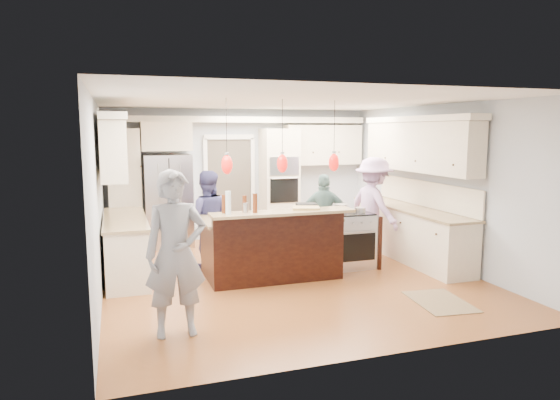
% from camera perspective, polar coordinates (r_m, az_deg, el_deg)
% --- Properties ---
extents(ground_plane, '(6.00, 6.00, 0.00)m').
position_cam_1_polar(ground_plane, '(7.97, 0.80, -8.55)').
color(ground_plane, '#AB5C2F').
rests_on(ground_plane, ground).
extents(room_shell, '(5.54, 6.04, 2.72)m').
position_cam_1_polar(room_shell, '(7.65, 0.83, 4.61)').
color(room_shell, '#B2BCC6').
rests_on(room_shell, ground).
extents(refrigerator, '(0.90, 0.70, 1.80)m').
position_cam_1_polar(refrigerator, '(10.00, -12.66, -0.07)').
color(refrigerator, '#B7B7BC').
rests_on(refrigerator, ground).
extents(oven_column, '(0.72, 0.69, 2.30)m').
position_cam_1_polar(oven_column, '(10.47, -0.08, 1.86)').
color(oven_column, beige).
rests_on(oven_column, ground).
extents(back_upper_cabinets, '(5.30, 0.61, 2.54)m').
position_cam_1_polar(back_upper_cabinets, '(10.15, -8.33, 4.52)').
color(back_upper_cabinets, beige).
rests_on(back_upper_cabinets, ground).
extents(right_counter_run, '(0.64, 3.10, 2.51)m').
position_cam_1_polar(right_counter_run, '(9.08, 14.91, 0.04)').
color(right_counter_run, beige).
rests_on(right_counter_run, ground).
extents(left_cabinets, '(0.64, 2.30, 2.51)m').
position_cam_1_polar(left_cabinets, '(8.11, -17.68, -0.99)').
color(left_cabinets, beige).
rests_on(left_cabinets, ground).
extents(kitchen_island, '(2.10, 1.46, 1.12)m').
position_cam_1_polar(kitchen_island, '(7.84, -1.07, -5.16)').
color(kitchen_island, black).
rests_on(kitchen_island, ground).
extents(island_range, '(0.82, 0.71, 0.92)m').
position_cam_1_polar(island_range, '(8.42, 7.98, -4.51)').
color(island_range, '#B7B7BC').
rests_on(island_range, ground).
extents(pendant_lights, '(1.75, 0.15, 1.03)m').
position_cam_1_polar(pendant_lights, '(7.09, 0.26, 4.23)').
color(pendant_lights, black).
rests_on(pendant_lights, ground).
extents(person_bar_end, '(0.68, 0.45, 1.85)m').
position_cam_1_polar(person_bar_end, '(5.61, -11.82, -6.04)').
color(person_bar_end, slate).
rests_on(person_bar_end, ground).
extents(person_far_left, '(0.88, 0.74, 1.61)m').
position_cam_1_polar(person_far_left, '(8.35, -8.35, -2.17)').
color(person_far_left, navy).
rests_on(person_far_left, ground).
extents(person_far_right, '(0.95, 0.65, 1.50)m').
position_cam_1_polar(person_far_right, '(8.93, 5.10, -1.85)').
color(person_far_right, slate).
rests_on(person_far_right, ground).
extents(person_range_side, '(0.87, 1.26, 1.79)m').
position_cam_1_polar(person_range_side, '(9.10, 10.63, -0.82)').
color(person_range_side, '#BC96CA').
rests_on(person_range_side, ground).
extents(floor_rug, '(0.77, 1.03, 0.01)m').
position_cam_1_polar(floor_rug, '(7.10, 17.82, -11.00)').
color(floor_rug, olive).
rests_on(floor_rug, ground).
extents(water_bottle, '(0.09, 0.09, 0.33)m').
position_cam_1_polar(water_bottle, '(6.85, -5.94, -0.33)').
color(water_bottle, silver).
rests_on(water_bottle, kitchen_island).
extents(beer_bottle_a, '(0.08, 0.08, 0.26)m').
position_cam_1_polar(beer_bottle_a, '(6.99, -6.41, -0.45)').
color(beer_bottle_a, '#4E210D').
rests_on(beer_bottle_a, kitchen_island).
extents(beer_bottle_b, '(0.08, 0.08, 0.27)m').
position_cam_1_polar(beer_bottle_b, '(6.99, -2.87, -0.35)').
color(beer_bottle_b, '#4E210D').
rests_on(beer_bottle_b, kitchen_island).
extents(beer_bottle_c, '(0.08, 0.08, 0.24)m').
position_cam_1_polar(beer_bottle_c, '(7.04, -4.08, -0.44)').
color(beer_bottle_c, '#4E210D').
rests_on(beer_bottle_c, kitchen_island).
extents(drink_can, '(0.09, 0.09, 0.14)m').
position_cam_1_polar(drink_can, '(7.01, -3.95, -0.90)').
color(drink_can, '#B7B7BC').
rests_on(drink_can, kitchen_island).
extents(cutting_board, '(0.46, 0.39, 0.03)m').
position_cam_1_polar(cutting_board, '(7.34, 2.98, -0.91)').
color(cutting_board, tan).
rests_on(cutting_board, kitchen_island).
extents(pot_large, '(0.22, 0.22, 0.13)m').
position_cam_1_polar(pot_large, '(8.35, 6.97, -0.92)').
color(pot_large, '#B7B7BC').
rests_on(pot_large, island_range).
extents(pot_small, '(0.17, 0.17, 0.09)m').
position_cam_1_polar(pot_small, '(8.32, 9.15, -1.14)').
color(pot_small, '#B7B7BC').
rests_on(pot_small, island_range).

